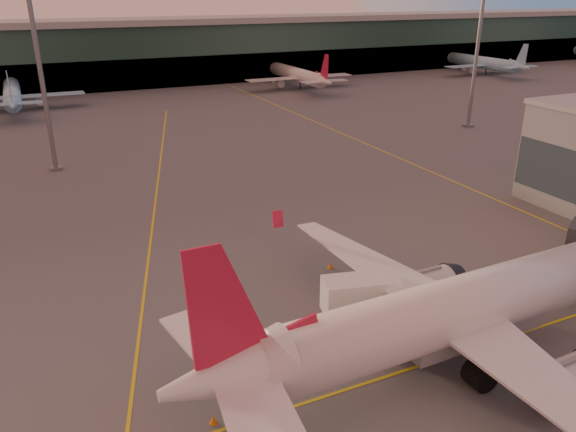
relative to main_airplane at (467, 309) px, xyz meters
name	(u,v)px	position (x,y,z in m)	size (l,w,h in m)	color
ground	(468,410)	(-3.19, -4.43, -4.22)	(600.00, 600.00, 0.00)	#4C4F54
taxi_markings	(177,204)	(-10.51, 40.06, -4.22)	(100.12, 173.00, 0.01)	gold
terminal	(109,54)	(-3.19, 137.36, 4.54)	(400.00, 20.00, 17.60)	#19382D
mast_west_near	(40,68)	(-23.19, 61.57, 10.64)	(2.40, 2.40, 25.60)	slate
mast_east_near	(477,48)	(51.81, 57.57, 10.64)	(2.40, 2.40, 25.60)	slate
distant_aircraft_row	(173,97)	(7.64, 113.57, -4.22)	(350.00, 34.00, 13.00)	#8CCBEB
main_airplane	(467,309)	(0.00, 0.00, 0.00)	(43.04, 38.70, 13.00)	silver
catering_truck	(361,301)	(-4.60, 6.39, -1.66)	(6.24, 3.85, 4.51)	#BC421A
cone_tail	(213,420)	(-18.32, 1.31, -3.94)	(0.46, 0.46, 0.59)	orange
cone_wing_left	(330,265)	(-1.64, 16.51, -3.91)	(0.50, 0.50, 0.64)	orange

